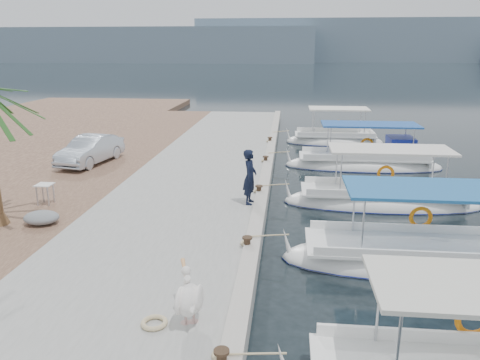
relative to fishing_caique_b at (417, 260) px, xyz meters
name	(u,v)px	position (x,y,z in m)	size (l,w,h in m)	color
ground	(266,221)	(-4.34, 3.02, -0.12)	(400.00, 400.00, 0.00)	black
concrete_quay	(206,174)	(-7.34, 8.02, 0.13)	(6.00, 40.00, 0.50)	gray
quay_curb	(267,169)	(-4.56, 8.02, 0.44)	(0.44, 40.00, 0.12)	#A7A094
cobblestone_strip	(100,171)	(-12.34, 8.02, 0.13)	(4.00, 40.00, 0.50)	brown
distant_hills	(357,44)	(25.27, 204.51, 7.49)	(330.00, 60.00, 18.00)	slate
fishing_caique_b	(417,260)	(0.00, 0.00, 0.00)	(7.51, 2.38, 2.83)	white
fishing_caique_c	(381,202)	(-0.05, 5.11, 0.00)	(7.41, 2.14, 2.83)	white
fishing_caique_d	(365,164)	(0.25, 11.03, 0.06)	(7.79, 2.22, 2.83)	white
fishing_caique_e	(334,141)	(-0.71, 17.26, 0.00)	(6.07, 2.31, 2.83)	white
mooring_bollards	(259,189)	(-4.69, 4.52, 0.57)	(0.28, 20.28, 0.33)	black
pelican	(189,298)	(-5.52, -4.21, 0.92)	(0.72, 1.37, 1.06)	tan
fisherman	(250,177)	(-4.94, 3.37, 1.35)	(0.71, 0.46, 1.94)	black
parked_car	(90,150)	(-12.95, 8.54, 1.03)	(1.39, 4.00, 1.32)	#B0BBC9
tarp_bundle	(41,218)	(-11.25, 0.71, 0.58)	(1.10, 0.90, 0.40)	slate
folding_table	(45,190)	(-12.06, 2.54, 0.90)	(0.55, 0.55, 0.73)	silver
rope_coil	(154,323)	(-6.20, -4.37, 0.43)	(0.54, 0.54, 0.10)	#C6B284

